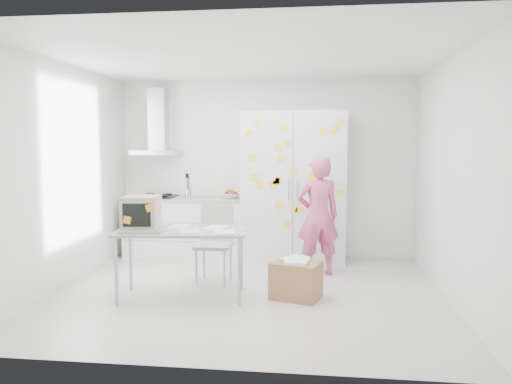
# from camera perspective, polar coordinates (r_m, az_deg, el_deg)

# --- Properties ---
(floor) EXTENTS (4.50, 4.00, 0.02)m
(floor) POSITION_cam_1_polar(r_m,az_deg,el_deg) (5.96, -0.91, -11.51)
(floor) COLOR silver
(floor) RESTS_ON ground
(walls) EXTENTS (4.52, 4.01, 2.70)m
(walls) POSITION_cam_1_polar(r_m,az_deg,el_deg) (6.42, -0.05, 2.10)
(walls) COLOR white
(walls) RESTS_ON ground
(ceiling) EXTENTS (4.50, 4.00, 0.02)m
(ceiling) POSITION_cam_1_polar(r_m,az_deg,el_deg) (5.77, -0.95, 15.16)
(ceiling) COLOR white
(ceiling) RESTS_ON walls
(counter_run) EXTENTS (1.84, 0.63, 1.28)m
(counter_run) POSITION_cam_1_polar(r_m,az_deg,el_deg) (7.70, -8.06, -3.94)
(counter_run) COLOR white
(counter_run) RESTS_ON ground
(range_hood) EXTENTS (0.70, 0.48, 1.01)m
(range_hood) POSITION_cam_1_polar(r_m,az_deg,el_deg) (7.86, -11.16, 7.08)
(range_hood) COLOR silver
(range_hood) RESTS_ON walls
(tall_cabinet) EXTENTS (1.50, 0.68, 2.20)m
(tall_cabinet) POSITION_cam_1_polar(r_m,az_deg,el_deg) (7.35, 4.34, 0.58)
(tall_cabinet) COLOR silver
(tall_cabinet) RESTS_ON ground
(person) EXTENTS (0.66, 0.52, 1.58)m
(person) POSITION_cam_1_polar(r_m,az_deg,el_deg) (6.61, 7.09, -2.73)
(person) COLOR #CA4E79
(person) RESTS_ON ground
(desk) EXTENTS (1.51, 0.88, 1.15)m
(desk) POSITION_cam_1_polar(r_m,az_deg,el_deg) (5.73, -11.38, -3.26)
(desk) COLOR #909699
(desk) RESTS_ON ground
(chair) EXTENTS (0.46, 0.46, 0.97)m
(chair) POSITION_cam_1_polar(r_m,az_deg,el_deg) (6.33, -4.69, -5.29)
(chair) COLOR #A9A9A7
(chair) RESTS_ON ground
(cardboard_box) EXTENTS (0.62, 0.55, 0.45)m
(cardboard_box) POSITION_cam_1_polar(r_m,az_deg,el_deg) (5.71, 4.60, -9.93)
(cardboard_box) COLOR #A17045
(cardboard_box) RESTS_ON ground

